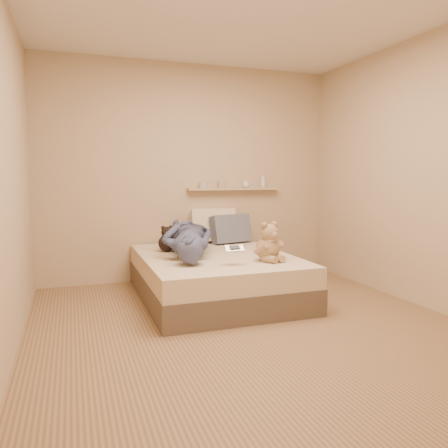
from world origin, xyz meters
name	(u,v)px	position (x,y,z in m)	size (l,w,h in m)	color
room	(250,171)	(0.00, 0.00, 1.30)	(3.80, 3.80, 3.80)	#90704A
bed	(215,276)	(0.00, 0.93, 0.22)	(1.50, 1.90, 0.45)	brown
game_console	(234,249)	(0.00, 0.37, 0.60)	(0.18, 0.09, 0.06)	silver
teddy_bear	(269,245)	(0.39, 0.45, 0.61)	(0.31, 0.31, 0.38)	olive
dark_plush	(167,240)	(-0.43, 1.28, 0.57)	(0.19, 0.19, 0.28)	black
pillow_cream	(214,226)	(0.25, 1.76, 0.65)	(0.55, 0.16, 0.40)	beige
pillow_grey	(231,229)	(0.43, 1.62, 0.62)	(0.50, 0.14, 0.34)	slate
person	(188,237)	(-0.25, 1.11, 0.63)	(0.54, 1.49, 0.36)	#3E4562
wall_shelf	(234,189)	(0.55, 1.84, 1.10)	(1.20, 0.12, 0.03)	tan
shelf_bottles	(236,182)	(0.58, 1.84, 1.18)	(0.90, 0.12, 0.17)	#B4B7BD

